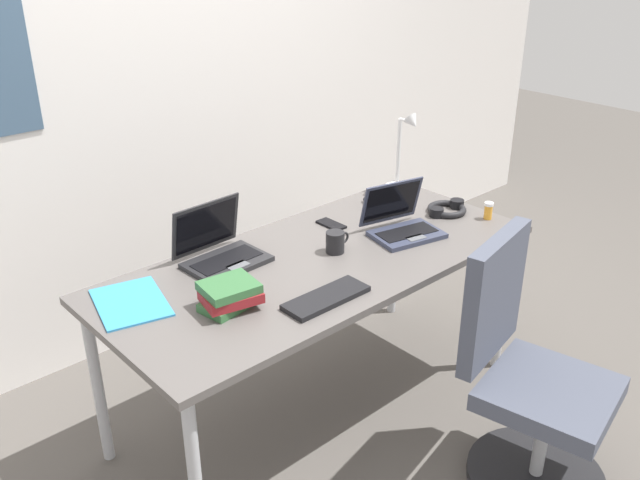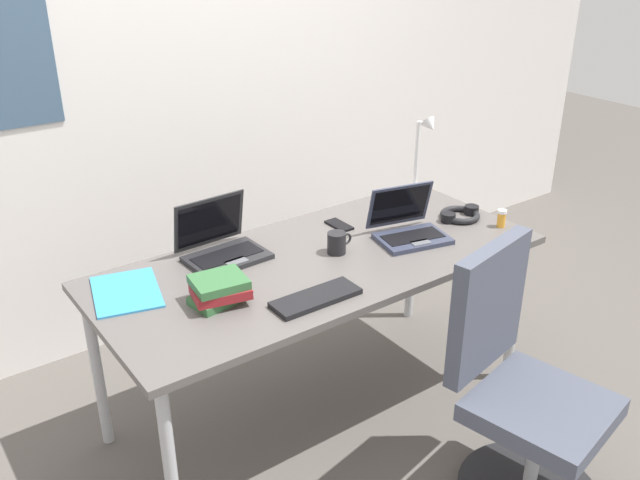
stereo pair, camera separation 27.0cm
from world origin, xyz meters
name	(u,v)px [view 1 (the left image)]	position (x,y,z in m)	size (l,w,h in m)	color
ground_plane	(320,406)	(0.00, 0.00, 0.00)	(12.00, 12.00, 0.00)	#56514C
wall_back	(163,74)	(0.00, 1.10, 1.30)	(6.00, 0.13, 2.60)	silver
desk	(320,271)	(0.00, 0.00, 0.68)	(1.80, 0.80, 0.74)	#595451
desk_lamp	(404,152)	(0.80, 0.28, 0.94)	(0.12, 0.18, 0.40)	white
laptop_back_left	(402,224)	(0.42, -0.06, 0.78)	(0.34, 0.31, 0.21)	#33384C
laptop_near_mouse	(220,251)	(-0.31, 0.24, 0.79)	(0.32, 0.27, 0.23)	#232326
external_keyboard	(326,298)	(-0.21, -0.26, 0.75)	(0.33, 0.12, 0.02)	black
computer_mouse	(373,200)	(0.57, 0.26, 0.76)	(0.06, 0.10, 0.03)	black
cell_phone	(331,224)	(0.25, 0.20, 0.74)	(0.06, 0.14, 0.01)	black
headphones	(447,209)	(0.75, -0.05, 0.76)	(0.21, 0.18, 0.04)	black
pill_bottle	(488,210)	(0.82, -0.22, 0.78)	(0.04, 0.04, 0.08)	gold
book_stack	(230,295)	(-0.49, -0.07, 0.79)	(0.22, 0.19, 0.10)	#336638
paper_folder_back_left	(131,303)	(-0.73, 0.19, 0.74)	(0.23, 0.31, 0.01)	#338CC6
coffee_mug	(335,242)	(0.08, 0.00, 0.78)	(0.11, 0.08, 0.09)	black
office_chair	(527,389)	(0.30, -0.80, 0.40)	(0.52, 0.58, 0.97)	black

